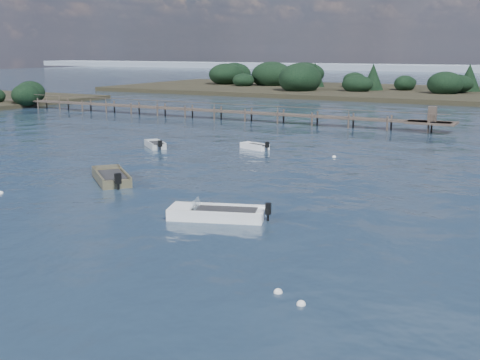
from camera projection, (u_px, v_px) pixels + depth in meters
The scene contains 11 objects.
ground at pixel (417, 119), 74.64m from camera, with size 400.00×400.00×0.00m, color #162435.
dinghy_mid_white_a at pixel (216, 215), 30.64m from camera, with size 5.26×3.29×1.22m.
tender_far_white at pixel (255, 147), 51.94m from camera, with size 3.00×1.79×1.01m.
dinghy_mid_grey at pixel (111, 179), 39.27m from camera, with size 4.85×4.52×1.32m.
tender_far_grey at pixel (155, 146), 52.80m from camera, with size 3.16×2.93×1.11m.
buoy_b at pixel (301, 305), 20.32m from camera, with size 0.32×0.32×0.32m, color white.
buoy_c at pixel (1, 193), 35.99m from camera, with size 0.32×0.32×0.32m, color white.
buoy_e at pixel (334, 157), 48.02m from camera, with size 0.32×0.32×0.32m, color white.
buoy_extra_a at pixel (278, 293), 21.32m from camera, with size 0.32×0.32×0.32m, color white.
jetty at pixel (218, 111), 74.21m from camera, with size 64.50×3.20×3.40m.
distant_haze at pixel (294, 69), 262.57m from camera, with size 280.00×20.00×2.40m, color #8390A3.
Camera 1 is at (16.01, -16.08, 8.46)m, focal length 45.00 mm.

